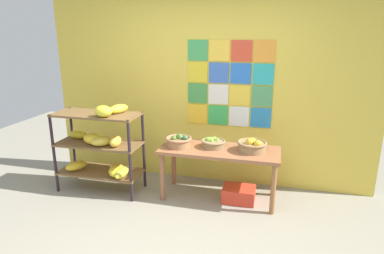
# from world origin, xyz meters

# --- Properties ---
(back_wall_with_art) EXTENTS (4.39, 0.07, 2.76)m
(back_wall_with_art) POSITION_xyz_m (0.01, 1.84, 1.38)
(back_wall_with_art) COLOR gold
(back_wall_with_art) RESTS_ON ground
(banana_shelf_unit) EXTENTS (1.09, 0.51, 1.18)m
(banana_shelf_unit) POSITION_xyz_m (-1.21, 1.11, 0.63)
(banana_shelf_unit) COLOR black
(banana_shelf_unit) RESTS_ON ground
(display_table) EXTENTS (1.45, 0.59, 0.65)m
(display_table) POSITION_xyz_m (0.29, 1.30, 0.56)
(display_table) COLOR #965C3B
(display_table) RESTS_ON ground
(fruit_basket_centre) EXTENTS (0.29, 0.29, 0.12)m
(fruit_basket_centre) POSITION_xyz_m (0.20, 1.34, 0.71)
(fruit_basket_centre) COLOR olive
(fruit_basket_centre) RESTS_ON display_table
(fruit_basket_right) EXTENTS (0.35, 0.35, 0.17)m
(fruit_basket_right) POSITION_xyz_m (0.67, 1.31, 0.72)
(fruit_basket_right) COLOR olive
(fruit_basket_right) RESTS_ON display_table
(fruit_basket_back_right) EXTENTS (0.33, 0.33, 0.17)m
(fruit_basket_back_right) POSITION_xyz_m (-0.22, 1.26, 0.72)
(fruit_basket_back_right) COLOR #9D7248
(fruit_basket_back_right) RESTS_ON display_table
(produce_crate_under_table) EXTENTS (0.39, 0.29, 0.18)m
(produce_crate_under_table) POSITION_xyz_m (0.54, 1.27, 0.09)
(produce_crate_under_table) COLOR red
(produce_crate_under_table) RESTS_ON ground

